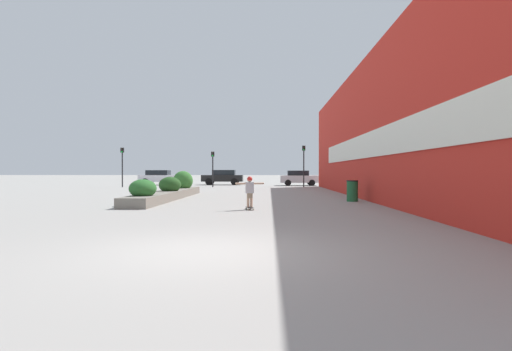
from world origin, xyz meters
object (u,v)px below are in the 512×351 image
at_px(skateboard, 250,208).
at_px(traffic_light_far_left, 122,160).
at_px(trash_bin, 352,191).
at_px(car_center_left, 382,178).
at_px(skateboarder, 250,189).
at_px(traffic_light_right, 304,159).
at_px(car_rightmost, 223,177).
at_px(car_leftmost, 299,178).
at_px(traffic_light_left, 213,163).
at_px(car_center_right, 159,177).

height_order(skateboard, traffic_light_far_left, traffic_light_far_left).
bearing_deg(trash_bin, car_center_left, 70.85).
xyz_separation_m(skateboarder, traffic_light_right, (3.90, 21.70, 1.77)).
height_order(car_center_left, car_rightmost, car_rightmost).
bearing_deg(skateboarder, car_leftmost, 69.09).
bearing_deg(car_center_left, trash_bin, -19.15).
bearing_deg(car_center_left, car_rightmost, -98.76).
relative_size(trash_bin, traffic_light_left, 0.31).
bearing_deg(trash_bin, skateboard, -137.94).
bearing_deg(car_center_right, trash_bin, 34.28).
height_order(skateboarder, car_center_left, car_center_left).
relative_size(car_leftmost, car_rightmost, 0.88).
distance_m(car_center_left, car_rightmost, 16.37).
relative_size(skateboard, skateboarder, 0.63).
xyz_separation_m(car_rightmost, traffic_light_left, (-0.20, -6.29, 1.39)).
height_order(car_center_right, traffic_light_right, traffic_light_right).
distance_m(car_rightmost, traffic_light_right, 10.22).
distance_m(traffic_light_left, traffic_light_right, 8.33).
bearing_deg(car_center_left, traffic_light_right, -66.67).
xyz_separation_m(skateboarder, car_leftmost, (3.76, 25.69, 0.01)).
xyz_separation_m(car_center_right, traffic_light_left, (6.50, -5.73, 1.40)).
distance_m(skateboard, traffic_light_far_left, 24.61).
distance_m(car_center_right, traffic_light_right, 15.86).
bearing_deg(traffic_light_right, traffic_light_left, -177.78).
xyz_separation_m(trash_bin, car_leftmost, (-0.93, 21.46, 0.29)).
xyz_separation_m(car_leftmost, traffic_light_right, (0.14, -3.99, 1.76)).
xyz_separation_m(skateboard, skateboarder, (0.00, 0.00, 0.72)).
distance_m(car_center_left, traffic_light_left, 16.87).
relative_size(trash_bin, car_center_right, 0.24).
bearing_deg(car_rightmost, car_leftmost, -103.91).
relative_size(car_rightmost, traffic_light_far_left, 1.21).
relative_size(trash_bin, car_rightmost, 0.23).
xyz_separation_m(car_center_left, traffic_light_far_left, (-24.59, -4.19, 1.63)).
xyz_separation_m(car_center_right, traffic_light_right, (14.81, -5.41, 1.73)).
relative_size(skateboard, car_leftmost, 0.19).
bearing_deg(traffic_light_right, car_leftmost, 92.02).
bearing_deg(traffic_light_left, car_rightmost, 88.21).
distance_m(skateboard, car_leftmost, 25.97).
relative_size(trash_bin, traffic_light_far_left, 0.28).
height_order(car_leftmost, car_center_left, car_center_left).
bearing_deg(traffic_light_left, skateboard, -78.33).
distance_m(skateboard, traffic_light_left, 21.93).
bearing_deg(car_leftmost, car_rightmost, -103.91).
bearing_deg(car_center_left, traffic_light_far_left, -80.34).
relative_size(skateboard, car_rightmost, 0.17).
distance_m(skateboarder, car_leftmost, 25.96).
relative_size(traffic_light_left, traffic_light_right, 0.86).
xyz_separation_m(car_center_left, car_rightmost, (-16.18, 2.49, 0.03)).
bearing_deg(car_rightmost, skateboard, -171.33).
bearing_deg(skateboarder, traffic_light_left, 89.08).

